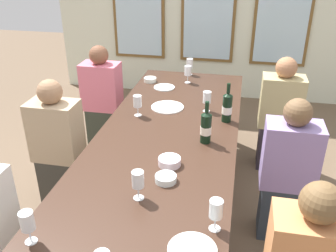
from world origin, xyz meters
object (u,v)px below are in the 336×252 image
Objects in this scene: wine_glass_6 at (27,222)px; seated_person_5 at (287,175)px; wine_glass_1 at (138,181)px; wine_glass_8 at (216,210)px; wine_glass_7 at (137,102)px; wine_bottle_1 at (206,127)px; white_plate_2 at (167,107)px; wine_glass_2 at (188,71)px; seated_person_2 at (103,101)px; wine_glass_4 at (190,64)px; dining_table at (167,142)px; tasting_bowl_1 at (170,161)px; wine_glass_0 at (207,98)px; tasting_bowl_0 at (166,178)px; white_plate_0 at (164,87)px; seated_person_4 at (58,149)px; white_plate_1 at (192,250)px; seated_person_3 at (279,118)px; wine_bottle_0 at (227,107)px; tasting_bowl_2 at (150,80)px.

wine_glass_6 is 0.16× the size of seated_person_5.
wine_glass_1 is 0.47m from wine_glass_8.
wine_glass_7 is (0.11, 1.47, 0.00)m from wine_glass_6.
wine_bottle_1 is 0.77m from wine_glass_1.
white_plate_2 is 1.26m from wine_glass_1.
wine_glass_1 reaches higher than white_plate_2.
seated_person_2 is at bearing -170.09° from wine_glass_2.
wine_glass_4 is 0.16× the size of seated_person_2.
wine_glass_4 is 1.72m from seated_person_5.
white_plate_2 is at bearing 101.10° from dining_table.
seated_person_5 reaches higher than tasting_bowl_1.
wine_glass_4 is (-0.04, 2.14, -0.00)m from wine_glass_1.
white_plate_2 is at bearing -93.42° from wine_glass_4.
tasting_bowl_0 is at bearing -96.76° from wine_glass_0.
wine_glass_0 reaches higher than white_plate_0.
seated_person_4 and seated_person_5 have the same top height.
wine_glass_6 reaches higher than dining_table.
tasting_bowl_0 reaches higher than white_plate_0.
wine_glass_2 is 2.11m from wine_glass_8.
seated_person_3 is (0.54, 2.03, -0.22)m from white_plate_1.
wine_bottle_1 is at bearing -76.96° from wine_glass_4.
wine_glass_6 and wine_glass_7 have the same top height.
white_plate_0 is 1.72m from wine_glass_1.
white_plate_0 is 0.48m from wine_glass_4.
wine_bottle_0 is at bearing -17.81° from white_plate_2.
seated_person_3 reaches higher than white_plate_0.
wine_glass_7 reaches higher than white_plate_1.
seated_person_5 is (1.18, -0.31, -0.34)m from wine_glass_7.
wine_glass_8 is (0.20, -1.40, 0.00)m from wine_glass_0.
seated_person_4 is at bearing 150.74° from tasting_bowl_0.
wine_bottle_1 is 1.33m from tasting_bowl_2.
wine_glass_4 reaches higher than white_plate_2.
wine_bottle_0 is at bearing 143.08° from seated_person_5.
seated_person_3 reaches higher than wine_glass_4.
seated_person_2 reaches higher than wine_bottle_0.
seated_person_2 is 2.03m from seated_person_5.
wine_glass_6 is at bearing -98.20° from wine_glass_4.
wine_glass_0 is (0.33, -0.01, 0.11)m from white_plate_2.
wine_glass_0 reaches higher than white_plate_1.
white_plate_1 is 1.33× the size of wine_glass_4.
seated_person_3 is at bearing 75.22° from white_plate_1.
wine_glass_0 and wine_glass_2 have the same top height.
white_plate_1 is (0.57, -2.03, 0.00)m from white_plate_0.
tasting_bowl_0 is 0.24m from wine_glass_1.
seated_person_4 is (-0.79, -0.50, -0.22)m from white_plate_2.
wine_glass_4 reaches higher than dining_table.
white_plate_2 is at bearing -32.20° from seated_person_2.
wine_glass_8 is at bearing -69.38° from white_plate_2.
tasting_bowl_1 is 0.83× the size of wine_glass_0.
wine_glass_0 is at bearing 79.08° from wine_glass_1.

